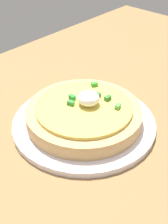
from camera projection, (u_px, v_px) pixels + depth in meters
The scene contains 3 objects.
dining_table at pixel (103, 133), 59.59cm from camera, with size 128.02×82.82×2.51cm, color olive.
plate at pixel (84, 123), 59.14cm from camera, with size 27.12×27.12×1.14cm, color white.
pizza at pixel (84, 113), 57.82cm from camera, with size 21.78×21.78×6.02cm.
Camera 1 is at (36.32, 28.06, 39.65)cm, focal length 49.57 mm.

